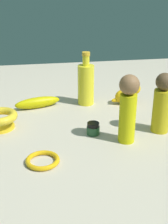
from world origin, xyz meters
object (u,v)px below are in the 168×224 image
Objects in this scene: person_figure_adult at (128,107)px; bottle_tall at (86,83)px; cat_figurine at (128,94)px; banana at (38,103)px; person_figure_child at (162,103)px; nail_polish_jar at (93,128)px; bangle at (43,160)px.

bottle_tall is (-0.35, -0.07, -0.03)m from person_figure_adult.
cat_figurine is 0.58× the size of person_figure_adult.
person_figure_child is (0.29, 0.41, 0.08)m from banana.
banana is at bearing -146.45° from nail_polish_jar.
bottle_tall is (-0.30, -0.21, -0.01)m from person_figure_child.
bangle is at bearing -72.34° from person_figure_child.
person_figure_adult is (0.07, 0.10, 0.10)m from nail_polish_jar.
cat_figurine is 0.69× the size of banana.
bangle is 0.45× the size of bottle_tall.
cat_figurine is at bearing 164.08° from banana.
bangle is at bearing -50.33° from nail_polish_jar.
person_figure_child is (0.02, 0.23, 0.08)m from nail_polish_jar.
nail_polish_jar is at bearing -5.25° from bottle_tall.
person_figure_child is (0.27, 0.03, 0.06)m from cat_figurine.
person_figure_child is at bearing 34.74° from bottle_tall.
cat_figurine is 0.59× the size of bottle_tall.
person_figure_child reaches higher than cat_figurine.
bangle is 2.23× the size of nail_polish_jar.
banana is at bearing -86.95° from bottle_tall.
bottle_tall reaches higher than cat_figurine.
banana is at bearing -92.15° from cat_figurine.
nail_polish_jar is 0.21× the size of person_figure_child.
bangle is 0.48m from bottle_tall.
person_figure_child is (-0.05, 0.14, -0.02)m from person_figure_adult.
cat_figurine is at bearing 161.48° from person_figure_adult.
person_figure_child is at bearing 131.31° from banana.
bottle_tall is (-0.28, 0.03, 0.07)m from nail_polish_jar.
banana is 0.91× the size of person_figure_child.
banana is at bearing -124.91° from person_figure_child.
person_figure_adult is at bearing 115.47° from banana.
banana reaches higher than bangle.
cat_figurine reaches higher than nail_polish_jar.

